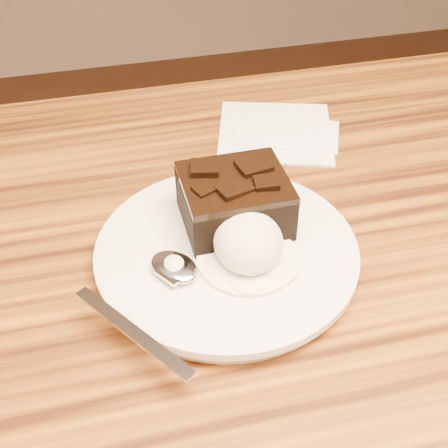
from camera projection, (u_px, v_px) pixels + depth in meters
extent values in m
cylinder|color=white|center=(227.00, 255.00, 0.57)|extent=(0.24, 0.24, 0.02)
cube|color=black|center=(234.00, 204.00, 0.57)|extent=(0.10, 0.08, 0.04)
ellipsoid|color=white|center=(248.00, 243.00, 0.53)|extent=(0.06, 0.07, 0.05)
cylinder|color=white|center=(248.00, 259.00, 0.55)|extent=(0.09, 0.09, 0.00)
cube|color=white|center=(275.00, 131.00, 0.74)|extent=(0.17, 0.17, 0.01)
cube|color=black|center=(280.00, 220.00, 0.59)|extent=(0.01, 0.01, 0.00)
cube|color=black|center=(227.00, 289.00, 0.52)|extent=(0.01, 0.01, 0.00)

